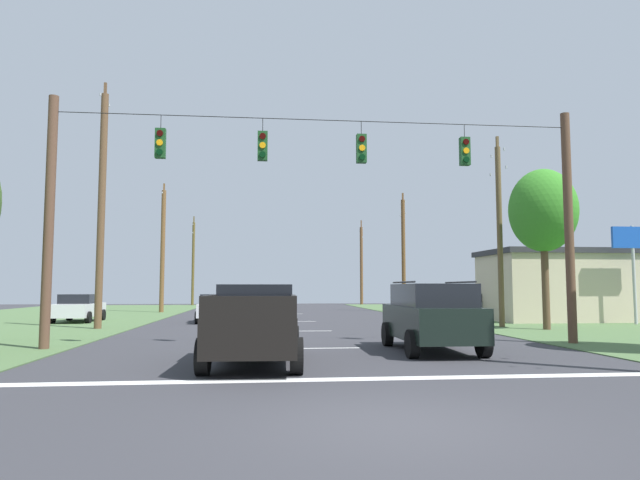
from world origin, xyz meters
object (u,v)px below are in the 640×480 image
object	(u,v)px
pickup_truck	(255,324)
distant_car_far_parked	(79,308)
utility_pole_mid_right	(500,229)
roadside_store	(594,285)
utility_pole_near_left	(361,264)
suv_black	(431,315)
tree_roadside_right	(543,211)
utility_pole_distant_right	(163,250)
utility_pole_distant_left	(193,261)
distant_car_crossing_white	(217,308)
utility_pole_far_right	(403,252)
distant_car_oncoming	(488,306)
utility_pole_far_left	(101,207)
overhead_signal_span	(320,209)

from	to	relation	value
pickup_truck	distant_car_far_parked	xyz separation A→B (m)	(-9.64, 17.91, -0.18)
utility_pole_mid_right	roadside_store	world-z (taller)	utility_pole_mid_right
distant_car_far_parked	utility_pole_mid_right	world-z (taller)	utility_pole_mid_right
utility_pole_mid_right	utility_pole_near_left	world-z (taller)	utility_pole_near_left
suv_black	tree_roadside_right	size ratio (longest dim) A/B	0.67
distant_car_far_parked	utility_pole_distant_right	bearing A→B (deg)	78.70
pickup_truck	utility_pole_distant_left	distance (m)	48.13
distant_car_crossing_white	utility_pole_far_right	xyz separation A→B (m)	(13.74, 12.64, 3.91)
distant_car_crossing_white	distant_car_oncoming	distance (m)	16.04
distant_car_oncoming	utility_pole_far_left	distance (m)	22.33
pickup_truck	utility_pole_mid_right	distance (m)	16.82
distant_car_crossing_white	utility_pole_far_left	size ratio (longest dim) A/B	0.38
distant_car_oncoming	utility_pole_near_left	xyz separation A→B (m)	(-2.31, 29.71, 3.77)
utility_pole_distant_right	utility_pole_distant_left	world-z (taller)	utility_pole_distant_right
distant_car_crossing_white	utility_pole_far_right	distance (m)	19.08
distant_car_oncoming	roadside_store	world-z (taller)	roadside_store
utility_pole_near_left	utility_pole_distant_left	distance (m)	18.44
pickup_truck	distant_car_far_parked	size ratio (longest dim) A/B	1.27
overhead_signal_span	utility_pole_far_left	bearing A→B (deg)	136.75
distant_car_oncoming	utility_pole_far_right	distance (m)	12.18
pickup_truck	utility_pole_distant_left	size ratio (longest dim) A/B	0.57
utility_pole_distant_left	distant_car_oncoming	bearing A→B (deg)	-54.33
distant_car_crossing_white	utility_pole_distant_right	xyz separation A→B (m)	(-5.04, 12.61, 3.99)
roadside_store	suv_black	bearing A→B (deg)	-134.52
roadside_store	distant_car_oncoming	bearing A→B (deg)	156.08
utility_pole_mid_right	tree_roadside_right	bearing A→B (deg)	-58.03
pickup_truck	utility_pole_far_left	bearing A→B (deg)	119.91
distant_car_oncoming	tree_roadside_right	xyz separation A→B (m)	(-1.02, -8.88, 4.51)
distant_car_crossing_white	utility_pole_mid_right	bearing A→B (deg)	-22.20
tree_roadside_right	suv_black	bearing A→B (deg)	-134.86
distant_car_crossing_white	distant_car_oncoming	size ratio (longest dim) A/B	1.00
distant_car_oncoming	distant_car_far_parked	xyz separation A→B (m)	(-23.42, -0.69, 0.00)
pickup_truck	utility_pole_mid_right	size ratio (longest dim) A/B	0.60
overhead_signal_span	distant_car_crossing_white	world-z (taller)	overhead_signal_span
distant_car_oncoming	roadside_store	bearing A→B (deg)	-23.92
pickup_truck	roadside_store	distance (m)	25.09
overhead_signal_span	suv_black	size ratio (longest dim) A/B	3.55
pickup_truck	roadside_store	world-z (taller)	roadside_store
utility_pole_far_right	utility_pole_distant_right	world-z (taller)	utility_pole_distant_right
utility_pole_near_left	distant_car_oncoming	bearing A→B (deg)	-85.55
tree_roadside_right	overhead_signal_span	bearing A→B (deg)	-150.92
utility_pole_near_left	tree_roadside_right	world-z (taller)	utility_pole_near_left
distant_car_crossing_white	utility_pole_far_left	world-z (taller)	utility_pole_far_left
suv_black	utility_pole_distant_left	xyz separation A→B (m)	(-12.11, 45.39, 3.67)
distant_car_crossing_white	utility_pole_near_left	distance (m)	34.13
distant_car_oncoming	utility_pole_far_right	size ratio (longest dim) A/B	0.46
overhead_signal_span	utility_pole_far_left	distance (m)	12.66
overhead_signal_span	distant_car_far_parked	distance (m)	18.70
utility_pole_far_right	utility_pole_distant_left	world-z (taller)	utility_pole_distant_left
distant_car_crossing_white	distant_car_far_parked	bearing A→B (deg)	175.08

